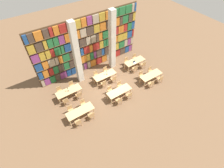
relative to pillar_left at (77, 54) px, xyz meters
name	(u,v)px	position (x,y,z in m)	size (l,w,h in m)	color
ground_plane	(111,88)	(1.81, -2.58, -3.00)	(40.00, 40.00, 0.00)	brown
bookshelf_bank	(89,44)	(1.83, 1.15, -0.30)	(10.64, 0.35, 5.50)	brown
pillar_left	(77,54)	(0.00, 0.00, 0.00)	(0.51, 0.51, 6.00)	beige
pillar_center	(112,41)	(3.63, 0.00, 0.00)	(0.51, 0.51, 6.00)	beige
reading_table_0	(80,112)	(-1.88, -3.78, -2.33)	(2.19, 0.81, 0.75)	tan
chair_0	(78,122)	(-2.41, -4.47, -2.51)	(0.42, 0.40, 0.90)	tan
chair_1	(71,110)	(-2.41, -3.09, -2.51)	(0.42, 0.40, 0.90)	tan
chair_2	(91,115)	(-1.30, -4.47, -2.51)	(0.42, 0.40, 0.90)	tan
chair_3	(83,104)	(-1.30, -3.09, -2.51)	(0.42, 0.40, 0.90)	tan
reading_table_1	(119,91)	(1.84, -3.77, -2.33)	(2.19, 0.81, 0.75)	tan
chair_4	(119,100)	(1.35, -4.46, -2.51)	(0.42, 0.40, 0.90)	tan
chair_5	(110,90)	(1.35, -3.09, -2.51)	(0.42, 0.40, 0.90)	tan
chair_6	(129,95)	(2.40, -4.46, -2.51)	(0.42, 0.40, 0.90)	tan
chair_7	(120,85)	(2.40, -3.09, -2.51)	(0.42, 0.40, 0.90)	tan
reading_table_2	(151,76)	(5.48, -3.81, -2.33)	(2.19, 0.81, 0.75)	tan
chair_8	(151,84)	(4.89, -4.50, -2.51)	(0.42, 0.40, 0.90)	tan
chair_9	(141,75)	(4.89, -3.13, -2.51)	(0.42, 0.40, 0.90)	tan
chair_10	(160,79)	(6.04, -4.50, -2.51)	(0.42, 0.40, 0.90)	tan
chair_11	(150,71)	(6.04, -3.13, -2.51)	(0.42, 0.40, 0.90)	tan
reading_table_3	(69,92)	(-1.78, -1.38, -2.33)	(2.19, 0.81, 0.75)	tan
chair_12	(66,101)	(-2.38, -2.07, -2.51)	(0.42, 0.40, 0.90)	tan
chair_13	(60,91)	(-2.38, -0.69, -2.51)	(0.42, 0.40, 0.90)	tan
chair_14	(78,95)	(-1.22, -2.07, -2.51)	(0.42, 0.40, 0.90)	tan
chair_15	(72,85)	(-1.22, -0.69, -2.51)	(0.42, 0.40, 0.90)	tan
desk_lamp_0	(68,89)	(-1.81, -1.37, -1.96)	(0.14, 0.14, 0.43)	brown
reading_table_4	(105,75)	(1.87, -1.40, -2.33)	(2.19, 0.81, 0.75)	tan
chair_16	(104,84)	(1.31, -2.09, -2.51)	(0.42, 0.40, 0.90)	tan
chair_17	(96,75)	(1.31, -0.71, -2.51)	(0.42, 0.40, 0.90)	tan
chair_18	(114,79)	(2.40, -2.09, -2.51)	(0.42, 0.40, 0.90)	tan
chair_19	(106,71)	(2.40, -0.71, -2.51)	(0.42, 0.40, 0.90)	tan
desk_lamp_1	(107,72)	(2.07, -1.45, -1.94)	(0.14, 0.14, 0.47)	brown
reading_table_5	(135,62)	(5.49, -1.35, -2.33)	(2.19, 0.81, 0.75)	tan
chair_20	(135,68)	(4.98, -2.04, -2.51)	(0.42, 0.40, 0.90)	tan
chair_21	(127,61)	(4.98, -0.67, -2.51)	(0.42, 0.40, 0.90)	tan
chair_22	(143,65)	(6.06, -2.04, -2.51)	(0.42, 0.40, 0.90)	tan
chair_23	(135,58)	(6.06, -0.67, -2.51)	(0.42, 0.40, 0.90)	tan
laptop	(134,62)	(5.28, -1.56, -2.21)	(0.32, 0.22, 0.21)	silver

